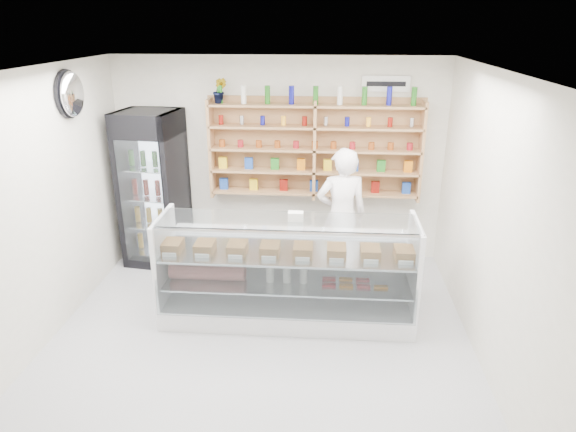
{
  "coord_description": "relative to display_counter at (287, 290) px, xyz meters",
  "views": [
    {
      "loc": [
        0.66,
        -4.38,
        3.22
      ],
      "look_at": [
        0.25,
        0.9,
        1.19
      ],
      "focal_mm": 32.0,
      "sensor_mm": 36.0,
      "label": 1
    }
  ],
  "objects": [
    {
      "name": "room",
      "position": [
        -0.26,
        -0.74,
        1.06
      ],
      "size": [
        5.0,
        5.0,
        5.0
      ],
      "color": "#A7A8AC",
      "rests_on": "ground"
    },
    {
      "name": "display_counter",
      "position": [
        0.0,
        0.0,
        0.0
      ],
      "size": [
        2.81,
        0.84,
        1.23
      ],
      "color": "white",
      "rests_on": "floor"
    },
    {
      "name": "shop_worker",
      "position": [
        0.61,
        1.01,
        0.54
      ],
      "size": [
        0.71,
        0.53,
        1.77
      ],
      "primitive_type": "imported",
      "rotation": [
        0.0,
        0.0,
        3.31
      ],
      "color": "white",
      "rests_on": "floor"
    },
    {
      "name": "drinks_cooler",
      "position": [
        -1.94,
        1.39,
        0.72
      ],
      "size": [
        0.85,
        0.84,
        2.12
      ],
      "rotation": [
        0.0,
        0.0,
        -0.13
      ],
      "color": "black",
      "rests_on": "floor"
    },
    {
      "name": "wall_shelving",
      "position": [
        0.24,
        1.6,
        1.25
      ],
      "size": [
        2.84,
        0.28,
        1.33
      ],
      "color": "#AE7C52",
      "rests_on": "back_wall"
    },
    {
      "name": "potted_plant",
      "position": [
        -1.01,
        1.6,
        2.02
      ],
      "size": [
        0.19,
        0.16,
        0.33
      ],
      "primitive_type": "imported",
      "rotation": [
        0.0,
        0.0,
        -0.07
      ],
      "color": "#1E6626",
      "rests_on": "wall_shelving"
    },
    {
      "name": "security_mirror",
      "position": [
        -2.43,
        0.46,
        2.11
      ],
      "size": [
        0.15,
        0.5,
        0.5
      ],
      "primitive_type": "ellipsoid",
      "color": "silver",
      "rests_on": "left_wall"
    },
    {
      "name": "wall_sign",
      "position": [
        1.14,
        1.73,
        2.11
      ],
      "size": [
        0.62,
        0.03,
        0.2
      ],
      "primitive_type": "cube",
      "color": "white",
      "rests_on": "back_wall"
    }
  ]
}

